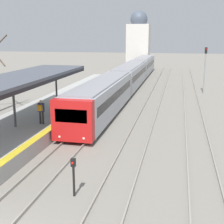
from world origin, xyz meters
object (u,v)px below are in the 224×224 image
at_px(person_on_platform, 41,110).
at_px(train_near, 130,75).
at_px(signal_post_near, 74,173).
at_px(signal_mast_far, 205,65).

distance_m(person_on_platform, train_near, 21.77).
bearing_deg(person_on_platform, signal_post_near, -56.83).
xyz_separation_m(signal_post_near, signal_mast_far, (7.11, 26.71, 2.31)).
distance_m(train_near, signal_mast_far, 9.72).
distance_m(train_near, signal_post_near, 29.10).
relative_size(signal_post_near, signal_mast_far, 0.32).
bearing_deg(signal_mast_far, person_on_platform, -121.76).
height_order(train_near, signal_mast_far, signal_mast_far).
bearing_deg(signal_post_near, person_on_platform, 123.17).
bearing_deg(train_near, person_on_platform, -97.01).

